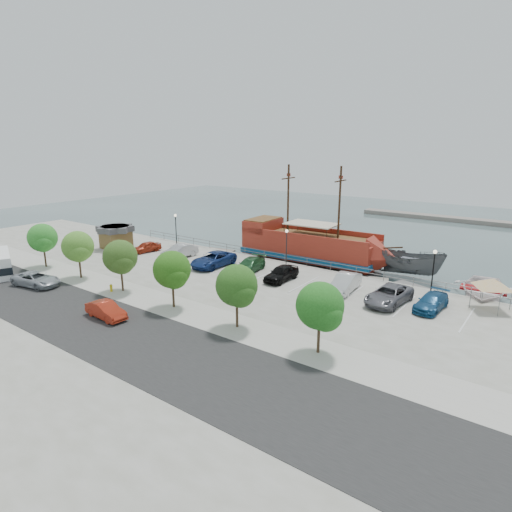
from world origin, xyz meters
The scene contains 34 objects.
ground centered at (0.00, 0.00, -1.00)m, with size 160.00×160.00×0.00m, color #364547.
land_slab centered at (0.00, -21.00, -0.60)m, with size 100.00×58.00×1.20m, color gray.
street centered at (0.00, -16.00, 0.01)m, with size 100.00×8.00×0.04m, color black.
sidewalk centered at (0.00, -10.00, 0.01)m, with size 100.00×4.00×0.05m, color #ACA99C.
seawall_railing centered at (0.00, 7.80, 0.53)m, with size 50.00×0.06×1.00m.
far_shore centered at (10.00, 55.00, -0.60)m, with size 40.00×3.00×0.80m, color gray.
pirate_ship centered at (1.12, 12.54, 1.12)m, with size 20.25×6.43×12.68m.
patrol_boat centered at (11.75, 13.42, 0.52)m, with size 2.96×7.86×3.04m, color #55575A.
speedboat centered at (19.81, 10.51, -0.17)m, with size 5.70×7.98×1.65m, color white.
dock_west centered at (-14.16, 9.20, -0.80)m, with size 6.83×1.95×0.39m, color slate.
dock_mid centered at (7.65, 9.20, -0.82)m, with size 6.47×1.85×0.37m, color gray.
dock_east centered at (14.72, 9.20, -0.81)m, with size 6.82×1.95×0.39m, color slate.
shed centered at (-23.15, 0.38, 1.60)m, with size 4.01×4.01×3.01m.
canopy_tent centered at (21.04, 5.70, 2.72)m, with size 4.59×4.59×3.12m.
street_van centered at (-16.13, -14.11, 0.70)m, with size 2.34×5.07×1.41m, color #9EA5AC.
street_sedan centered at (-3.65, -14.88, 0.67)m, with size 1.43×4.09×1.35m, color #B22B17.
fire_hydrant centered at (-8.70, -10.80, 0.42)m, with size 0.27×0.27×0.77m.
lamp_post_left centered at (-18.00, 6.50, 2.94)m, with size 0.36×0.36×4.28m.
lamp_post_mid centered at (0.00, 6.50, 2.94)m, with size 0.36×0.36×4.28m.
lamp_post_right centered at (16.00, 6.50, 2.94)m, with size 0.36×0.36×4.28m.
tree_a centered at (-21.85, -10.07, 3.30)m, with size 3.30×3.20×5.00m.
tree_b centered at (-14.85, -10.07, 3.30)m, with size 3.30×3.20×5.00m.
tree_c centered at (-7.85, -10.07, 3.30)m, with size 3.30×3.20×5.00m.
tree_d centered at (-0.85, -10.07, 3.30)m, with size 3.30×3.20×5.00m.
tree_e centered at (6.15, -10.07, 3.30)m, with size 3.30×3.20×5.00m.
tree_f centered at (13.15, -10.07, 3.30)m, with size 3.30×3.20×5.00m.
parked_car_a centered at (-18.15, 1.31, 0.67)m, with size 1.58×3.93×1.34m, color #A22F17.
parked_car_b centered at (-12.63, 1.90, 0.79)m, with size 1.68×4.82×1.59m, color #B5B5B6.
parked_car_c centered at (-6.64, 1.45, 0.83)m, with size 2.74×5.94×1.65m, color navy.
parked_car_d centered at (-2.10, 2.31, 0.73)m, with size 2.04×5.02×1.46m, color #21532A.
parked_car_e centered at (2.47, 1.67, 0.79)m, with size 1.88×4.66×1.59m, color black.
parked_car_f centered at (9.11, 2.59, 0.83)m, with size 1.75×5.03×1.66m, color silver.
parked_car_g centered at (13.62, 1.83, 0.79)m, with size 2.62×5.68×1.58m, color slate.
parked_car_h centered at (17.04, 2.56, 0.68)m, with size 1.90×4.68×1.36m, color navy.
Camera 1 is at (25.14, -33.64, 13.76)m, focal length 30.00 mm.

